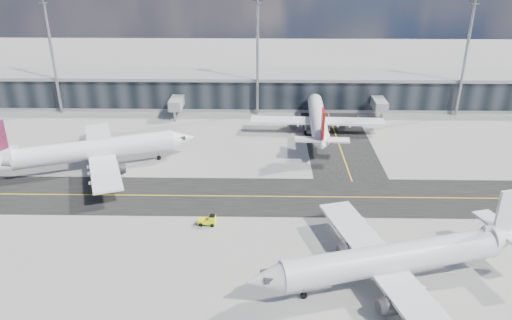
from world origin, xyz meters
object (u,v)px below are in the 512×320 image
(airliner_redtail, at_px, (318,120))
(baggage_tug, at_px, (209,220))
(service_van, at_px, (309,128))
(airliner_af, at_px, (92,150))
(airliner_near, at_px, (396,258))

(airliner_redtail, relative_size, baggage_tug, 12.63)
(service_van, bearing_deg, airliner_redtail, -44.75)
(airliner_redtail, height_order, baggage_tug, airliner_redtail)
(airliner_af, distance_m, airliner_redtail, 48.79)
(airliner_af, xyz_separation_m, airliner_redtail, (44.83, 19.26, -0.37))
(service_van, bearing_deg, airliner_af, -148.04)
(airliner_redtail, height_order, service_van, airliner_redtail)
(airliner_near, bearing_deg, service_van, -8.79)
(airliner_af, distance_m, airliner_near, 60.26)
(airliner_near, bearing_deg, airliner_af, 40.06)
(airliner_near, height_order, baggage_tug, airliner_near)
(airliner_af, relative_size, baggage_tug, 13.51)
(airliner_redtail, bearing_deg, service_van, 131.90)
(baggage_tug, bearing_deg, airliner_af, -124.75)
(airliner_redtail, bearing_deg, airliner_near, -82.39)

